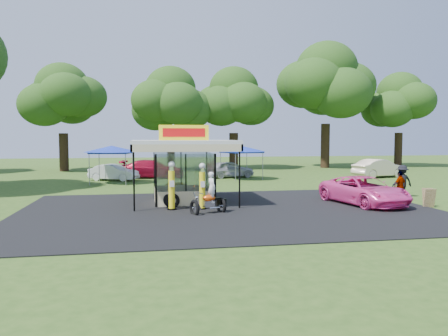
{
  "coord_description": "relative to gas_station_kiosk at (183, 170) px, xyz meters",
  "views": [
    {
      "loc": [
        -4.01,
        -18.45,
        3.52
      ],
      "look_at": [
        0.05,
        4.0,
        1.93
      ],
      "focal_mm": 35.0,
      "sensor_mm": 36.0,
      "label": 1
    }
  ],
  "objects": [
    {
      "name": "ground",
      "position": [
        2.0,
        -4.99,
        -1.78
      ],
      "size": [
        120.0,
        120.0,
        0.0
      ],
      "primitive_type": "plane",
      "color": "#2B4B17",
      "rests_on": "ground"
    },
    {
      "name": "bg_car_e",
      "position": [
        18.31,
        11.91,
        -0.97
      ],
      "size": [
        5.22,
        2.97,
        1.63
      ],
      "primitive_type": "imported",
      "rotation": [
        0.0,
        0.0,
        1.84
      ],
      "color": "beige",
      "rests_on": "ground"
    },
    {
      "name": "gas_pump_right",
      "position": [
        0.71,
        -2.48,
        -0.68
      ],
      "size": [
        0.43,
        0.43,
        2.3
      ],
      "color": "black",
      "rests_on": "ground"
    },
    {
      "name": "oak_far_e",
      "position": [
        18.65,
        24.49,
        7.3
      ],
      "size": [
        11.95,
        11.95,
        14.22
      ],
      "color": "black",
      "rests_on": "ground"
    },
    {
      "name": "oak_far_b",
      "position": [
        -10.4,
        24.49,
        5.24
      ],
      "size": [
        9.22,
        9.22,
        11.0
      ],
      "color": "black",
      "rests_on": "ground"
    },
    {
      "name": "spectator_east_b",
      "position": [
        11.78,
        -1.7,
        -0.95
      ],
      "size": [
        1.06,
        0.75,
        1.68
      ],
      "primitive_type": "imported",
      "rotation": [
        0.0,
        0.0,
        3.53
      ],
      "color": "gray",
      "rests_on": "ground"
    },
    {
      "name": "tent_east",
      "position": [
        5.96,
        12.39,
        0.77
      ],
      "size": [
        4.03,
        4.03,
        2.82
      ],
      "rotation": [
        0.0,
        0.0,
        0.31
      ],
      "color": "gray",
      "rests_on": "ground"
    },
    {
      "name": "oak_far_d",
      "position": [
        7.87,
        25.05,
        5.36
      ],
      "size": [
        9.42,
        9.42,
        11.21
      ],
      "color": "black",
      "rests_on": "ground"
    },
    {
      "name": "pink_sedan",
      "position": [
        9.25,
        -2.41,
        -1.04
      ],
      "size": [
        3.4,
        5.7,
        1.48
      ],
      "primitive_type": "imported",
      "rotation": [
        0.0,
        0.0,
        0.18
      ],
      "color": "#FB44A2",
      "rests_on": "ground"
    },
    {
      "name": "bg_car_c",
      "position": [
        5.27,
        14.12,
        -1.04
      ],
      "size": [
        4.65,
        2.76,
        1.48
      ],
      "primitive_type": "imported",
      "rotation": [
        0.0,
        0.0,
        1.82
      ],
      "color": "#B4B2B7",
      "rests_on": "ground"
    },
    {
      "name": "bg_car_b",
      "position": [
        -1.4,
        14.89,
        -0.99
      ],
      "size": [
        5.74,
        3.12,
        1.58
      ],
      "primitive_type": "imported",
      "rotation": [
        0.0,
        0.0,
        1.4
      ],
      "color": "maroon",
      "rests_on": "ground"
    },
    {
      "name": "oak_far_f",
      "position": [
        28.48,
        25.26,
        5.39
      ],
      "size": [
        9.28,
        9.28,
        11.18
      ],
      "color": "black",
      "rests_on": "ground"
    },
    {
      "name": "bg_car_a",
      "position": [
        -4.57,
        13.23,
        -1.11
      ],
      "size": [
        4.28,
        2.97,
        1.34
      ],
      "primitive_type": "imported",
      "rotation": [
        0.0,
        0.0,
        1.14
      ],
      "color": "white",
      "rests_on": "ground"
    },
    {
      "name": "spectator_east_a",
      "position": [
        12.93,
        -0.08,
        -0.83
      ],
      "size": [
        1.25,
        0.74,
        1.9
      ],
      "primitive_type": "imported",
      "rotation": [
        0.0,
        0.0,
        3.17
      ],
      "color": "black",
      "rests_on": "ground"
    },
    {
      "name": "tent_west",
      "position": [
        -4.55,
        10.99,
        0.84
      ],
      "size": [
        4.14,
        4.14,
        2.9
      ],
      "rotation": [
        0.0,
        0.0,
        -0.17
      ],
      "color": "gray",
      "rests_on": "ground"
    },
    {
      "name": "asphalt_apron",
      "position": [
        2.0,
        -2.99,
        -1.76
      ],
      "size": [
        20.0,
        14.0,
        0.04
      ],
      "primitive_type": "cube",
      "color": "black",
      "rests_on": "ground"
    },
    {
      "name": "spare_tires",
      "position": [
        -0.74,
        -1.56,
        -1.42
      ],
      "size": [
        0.93,
        0.72,
        0.75
      ],
      "rotation": [
        0.0,
        0.0,
        0.29
      ],
      "color": "black",
      "rests_on": "ground"
    },
    {
      "name": "gas_pump_left",
      "position": [
        -0.77,
        -2.43,
        -0.64
      ],
      "size": [
        0.45,
        0.45,
        2.39
      ],
      "color": "black",
      "rests_on": "ground"
    },
    {
      "name": "oak_far_c",
      "position": [
        0.71,
        23.44,
        5.07
      ],
      "size": [
        9.17,
        9.17,
        10.8
      ],
      "color": "black",
      "rests_on": "ground"
    },
    {
      "name": "a_frame_sign",
      "position": [
        12.07,
        -3.79,
        -1.3
      ],
      "size": [
        0.57,
        0.58,
        0.96
      ],
      "rotation": [
        0.0,
        0.0,
        -0.21
      ],
      "color": "#593819",
      "rests_on": "ground"
    },
    {
      "name": "motorcycle",
      "position": [
        0.93,
        -3.64,
        -1.0
      ],
      "size": [
        1.77,
        1.32,
        2.01
      ],
      "rotation": [
        0.0,
        0.0,
        0.38
      ],
      "color": "black",
      "rests_on": "ground"
    },
    {
      "name": "kiosk_car",
      "position": [
        -0.0,
        2.21,
        -1.3
      ],
      "size": [
        2.82,
        1.13,
        0.96
      ],
      "primitive_type": "imported",
      "rotation": [
        0.0,
        0.0,
        1.57
      ],
      "color": "yellow",
      "rests_on": "ground"
    },
    {
      "name": "gas_station_kiosk",
      "position": [
        0.0,
        0.0,
        0.0
      ],
      "size": [
        5.4,
        5.4,
        4.18
      ],
      "color": "white",
      "rests_on": "ground"
    }
  ]
}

